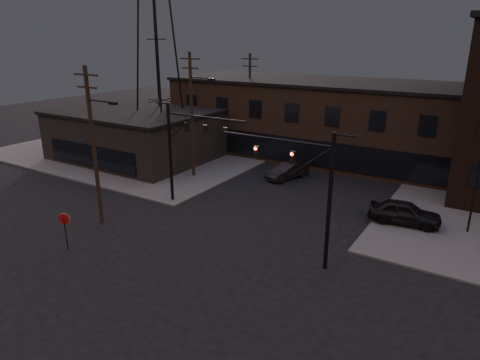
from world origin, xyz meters
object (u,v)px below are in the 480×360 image
(traffic_signal_far, at_px, (182,143))
(parked_car_lot_a, at_px, (405,212))
(traffic_signal_near, at_px, (311,184))
(stop_sign, at_px, (65,223))
(car_crossing, at_px, (287,171))

(traffic_signal_far, distance_m, parked_car_lot_a, 17.00)
(traffic_signal_near, height_order, traffic_signal_far, same)
(parked_car_lot_a, bearing_deg, traffic_signal_far, 101.37)
(parked_car_lot_a, bearing_deg, stop_sign, 125.01)
(traffic_signal_near, distance_m, traffic_signal_far, 12.57)
(parked_car_lot_a, bearing_deg, traffic_signal_near, 150.45)
(traffic_signal_far, bearing_deg, car_crossing, 68.57)
(traffic_signal_far, relative_size, stop_sign, 3.23)
(stop_sign, height_order, car_crossing, stop_sign)
(stop_sign, xyz_separation_m, parked_car_lot_a, (17.00, 15.06, -0.87))
(traffic_signal_far, xyz_separation_m, stop_sign, (-1.28, -9.99, -3.17))
(traffic_signal_far, height_order, stop_sign, traffic_signal_far)
(traffic_signal_near, distance_m, stop_sign, 15.17)
(traffic_signal_near, relative_size, car_crossing, 1.78)
(stop_sign, relative_size, parked_car_lot_a, 0.51)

